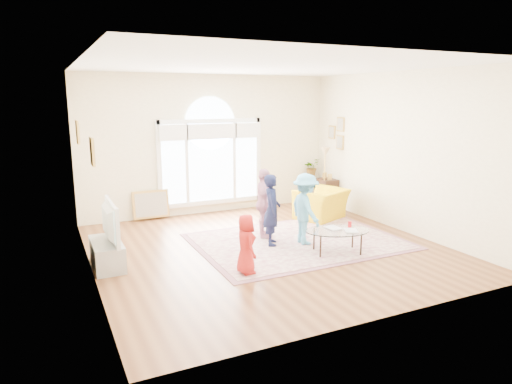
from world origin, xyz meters
name	(u,v)px	position (x,y,z in m)	size (l,w,h in m)	color
ground	(268,248)	(0.00, 0.00, 0.00)	(6.00, 6.00, 0.00)	#593017
room_shell	(213,147)	(0.01, 2.83, 1.57)	(6.00, 6.00, 6.00)	#FBF0C6
area_rug	(298,241)	(0.69, 0.10, 0.01)	(3.60, 2.60, 0.02)	beige
rug_border	(298,241)	(0.69, 0.10, 0.01)	(3.80, 2.80, 0.01)	#85535F
tv_console	(107,254)	(-2.75, 0.30, 0.21)	(0.45, 1.00, 0.42)	#9B9FA3
television	(105,222)	(-2.74, 0.30, 0.74)	(0.17, 1.12, 0.65)	black
coffee_table	(337,231)	(0.97, -0.76, 0.40)	(1.29, 1.02, 0.54)	silver
armchair	(321,204)	(2.00, 1.31, 0.34)	(1.04, 0.91, 0.68)	yellow
side_cabinet	(326,193)	(2.78, 2.27, 0.35)	(0.40, 0.50, 0.70)	black
floor_lamp	(325,157)	(2.61, 2.12, 1.28)	(0.26, 0.26, 1.51)	black
plant_pedestal	(311,189)	(2.70, 2.85, 0.35)	(0.20, 0.20, 0.70)	white
potted_plant	(312,167)	(2.70, 2.85, 0.92)	(0.40, 0.35, 0.45)	#33722D
leaning_picture	(152,219)	(-1.46, 2.90, 0.00)	(0.80, 0.05, 0.62)	tan
child_red	(246,244)	(-0.86, -0.95, 0.48)	(0.45, 0.30, 0.93)	#AF1E1C
child_navy	(272,210)	(0.14, 0.13, 0.67)	(0.48, 0.31, 1.31)	#131838
child_pink	(264,203)	(0.21, 0.60, 0.69)	(0.79, 0.33, 1.34)	pink
child_blue	(305,209)	(0.73, -0.08, 0.68)	(0.85, 0.49, 1.31)	#53A7CD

